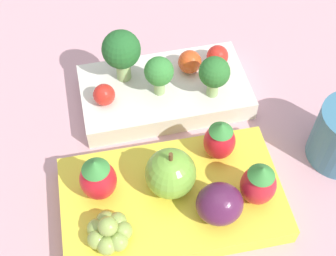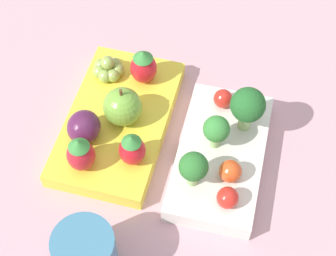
{
  "view_description": "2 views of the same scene",
  "coord_description": "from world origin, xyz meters",
  "views": [
    {
      "loc": [
        -0.02,
        -0.28,
        0.42
      ],
      "look_at": [
        0.01,
        -0.01,
        0.04
      ],
      "focal_mm": 50.0,
      "sensor_mm": 36.0,
      "label": 1
    },
    {
      "loc": [
        0.37,
        0.12,
        0.59
      ],
      "look_at": [
        0.01,
        -0.01,
        0.04
      ],
      "focal_mm": 60.0,
      "sensor_mm": 36.0,
      "label": 2
    }
  ],
  "objects": [
    {
      "name": "ground_plane",
      "position": [
        0.0,
        0.0,
        0.0
      ],
      "size": [
        4.0,
        4.0,
        0.0
      ],
      "primitive_type": "plane",
      "color": "#C6939E"
    },
    {
      "name": "bento_box_savoury",
      "position": [
        0.01,
        0.06,
        0.01
      ],
      "size": [
        0.2,
        0.12,
        0.03
      ],
      "color": "silver",
      "rests_on": "ground_plane"
    },
    {
      "name": "bento_box_fruit",
      "position": [
        0.01,
        -0.07,
        0.01
      ],
      "size": [
        0.22,
        0.14,
        0.02
      ],
      "color": "yellow",
      "rests_on": "ground_plane"
    },
    {
      "name": "broccoli_floret_0",
      "position": [
        0.06,
        0.04,
        0.06
      ],
      "size": [
        0.03,
        0.03,
        0.05
      ],
      "color": "#93B770",
      "rests_on": "bento_box_savoury"
    },
    {
      "name": "broccoli_floret_1",
      "position": [
        0.01,
        0.05,
        0.06
      ],
      "size": [
        0.03,
        0.03,
        0.05
      ],
      "color": "#93B770",
      "rests_on": "bento_box_savoury"
    },
    {
      "name": "broccoli_floret_2",
      "position": [
        -0.03,
        0.08,
        0.07
      ],
      "size": [
        0.04,
        0.04,
        0.06
      ],
      "color": "#93B770",
      "rests_on": "bento_box_savoury"
    },
    {
      "name": "cherry_tomato_0",
      "position": [
        -0.05,
        0.05,
        0.04
      ],
      "size": [
        0.02,
        0.02,
        0.02
      ],
      "color": "red",
      "rests_on": "bento_box_savoury"
    },
    {
      "name": "cherry_tomato_1",
      "position": [
        0.04,
        0.08,
        0.04
      ],
      "size": [
        0.03,
        0.03,
        0.03
      ],
      "color": "#DB4C1E",
      "rests_on": "bento_box_savoury"
    },
    {
      "name": "cherry_tomato_2",
      "position": [
        0.08,
        0.09,
        0.04
      ],
      "size": [
        0.02,
        0.02,
        0.02
      ],
      "color": "red",
      "rests_on": "bento_box_savoury"
    },
    {
      "name": "apple",
      "position": [
        0.01,
        -0.06,
        0.05
      ],
      "size": [
        0.05,
        0.05,
        0.06
      ],
      "color": "#70A838",
      "rests_on": "bento_box_fruit"
    },
    {
      "name": "strawberry_0",
      "position": [
        0.08,
        -0.08,
        0.05
      ],
      "size": [
        0.03,
        0.03,
        0.05
      ],
      "color": "red",
      "rests_on": "bento_box_fruit"
    },
    {
      "name": "strawberry_1",
      "position": [
        -0.06,
        -0.06,
        0.05
      ],
      "size": [
        0.03,
        0.03,
        0.05
      ],
      "color": "red",
      "rests_on": "bento_box_fruit"
    },
    {
      "name": "strawberry_2",
      "position": [
        0.06,
        -0.03,
        0.05
      ],
      "size": [
        0.03,
        0.03,
        0.05
      ],
      "color": "red",
      "rests_on": "bento_box_fruit"
    },
    {
      "name": "plum",
      "position": [
        0.05,
        -0.1,
        0.04
      ],
      "size": [
        0.04,
        0.04,
        0.04
      ],
      "color": "#511E42",
      "rests_on": "bento_box_fruit"
    },
    {
      "name": "grape_cluster",
      "position": [
        -0.05,
        -0.11,
        0.03
      ],
      "size": [
        0.04,
        0.04,
        0.03
      ],
      "color": "#8EA84C",
      "rests_on": "bento_box_fruit"
    }
  ]
}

